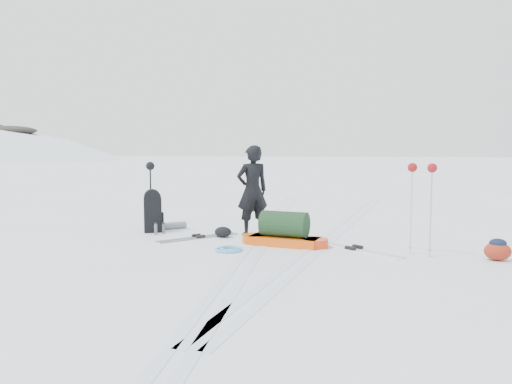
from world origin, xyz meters
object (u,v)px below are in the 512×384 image
at_px(pulk_sled, 284,232).
at_px(expedition_rucksack, 155,212).
at_px(ski_poles_black, 150,174).
at_px(skier, 252,190).

height_order(pulk_sled, expedition_rucksack, expedition_rucksack).
distance_m(pulk_sled, ski_poles_black, 3.32).
xyz_separation_m(pulk_sled, expedition_rucksack, (-2.90, 0.91, 0.18)).
bearing_deg(skier, expedition_rucksack, -34.37).
distance_m(skier, expedition_rucksack, 2.16).
height_order(pulk_sled, ski_poles_black, ski_poles_black).
distance_m(skier, pulk_sled, 1.41).
height_order(skier, ski_poles_black, skier).
bearing_deg(expedition_rucksack, skier, -26.21).
height_order(skier, pulk_sled, skier).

